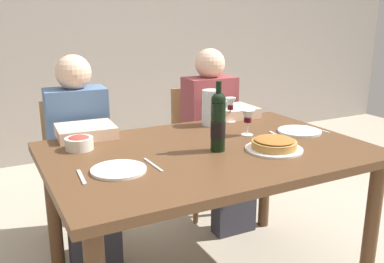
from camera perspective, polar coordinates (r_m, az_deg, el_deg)
The scene contains 18 objects.
back_wall at distance 4.23m, azimuth -15.10°, elevation 15.39°, with size 8.00×0.10×2.80m, color #A3998E.
dining_table at distance 2.03m, azimuth 2.27°, elevation -4.79°, with size 1.50×1.00×0.76m.
wine_bottle at distance 1.93m, azimuth 3.56°, elevation 1.32°, with size 0.07×0.07×0.33m.
water_pitcher at distance 2.40m, azimuth 2.66°, elevation 2.97°, with size 0.16×0.11×0.20m.
baked_tart at distance 2.00m, azimuth 11.06°, elevation -1.74°, with size 0.27×0.27×0.06m.
salad_bowl at distance 2.04m, azimuth -15.04°, elevation -1.42°, with size 0.13×0.13×0.07m.
wine_glass_left_diner at distance 2.21m, azimuth 7.55°, elevation 1.88°, with size 0.07×0.07×0.13m.
wine_glass_right_diner at distance 2.48m, azimuth 5.22°, elevation 3.58°, with size 0.06×0.06×0.15m.
dinner_plate_left_setting at distance 2.34m, azimuth 14.33°, elevation 0.04°, with size 0.23×0.23×0.01m, color silver.
dinner_plate_right_setting at distance 1.73m, azimuth -9.90°, elevation -5.13°, with size 0.23×0.23×0.01m, color white.
fork_left_setting at distance 2.25m, azimuth 11.46°, elevation -0.51°, with size 0.16×0.01×0.01m, color silver.
knife_left_setting at distance 2.42m, azimuth 16.55°, elevation 0.33°, with size 0.18×0.01×0.01m, color silver.
knife_right_setting at distance 1.78m, azimuth -5.29°, elevation -4.50°, with size 0.18×0.01×0.01m, color silver.
spoon_right_setting at distance 1.70m, azimuth -14.73°, elevation -5.97°, with size 0.16×0.01×0.01m, color silver.
chair_left at distance 2.71m, azimuth -15.35°, elevation -3.87°, with size 0.42×0.42×0.87m.
diner_left at distance 2.45m, azimuth -14.61°, elevation -2.93°, with size 0.35×0.52×1.16m.
chair_right at distance 3.04m, azimuth 1.21°, elevation -1.23°, with size 0.41×0.41×0.87m.
diner_right at distance 2.81m, azimuth 3.48°, elevation -0.12°, with size 0.34×0.50×1.16m.
Camera 1 is at (-0.95, -1.65, 1.37)m, focal length 39.40 mm.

